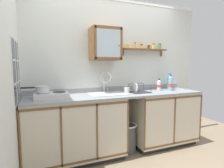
{
  "coord_description": "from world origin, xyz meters",
  "views": [
    {
      "loc": [
        -1.16,
        -2.3,
        1.41
      ],
      "look_at": [
        -0.08,
        0.41,
        1.1
      ],
      "focal_mm": 29.14,
      "sensor_mm": 36.0,
      "label": 1
    }
  ],
  "objects_px": {
    "bottle_opaque_white_1": "(159,85)",
    "mug": "(127,90)",
    "hot_plate_stove": "(51,95)",
    "saucepan": "(42,89)",
    "dish_rack": "(139,91)",
    "bottle_water_blue_2": "(170,84)",
    "sink": "(107,95)",
    "bottle_detergent_teal_0": "(170,82)",
    "trash_bin": "(128,137)",
    "wall_cabinet": "(105,44)"
  },
  "relations": [
    {
      "from": "bottle_opaque_white_1",
      "to": "mug",
      "type": "height_order",
      "value": "bottle_opaque_white_1"
    },
    {
      "from": "hot_plate_stove",
      "to": "mug",
      "type": "relative_size",
      "value": 3.84
    },
    {
      "from": "saucepan",
      "to": "dish_rack",
      "type": "height_order",
      "value": "saucepan"
    },
    {
      "from": "mug",
      "to": "bottle_water_blue_2",
      "type": "bearing_deg",
      "value": -2.19
    },
    {
      "from": "bottle_water_blue_2",
      "to": "sink",
      "type": "bearing_deg",
      "value": 177.48
    },
    {
      "from": "saucepan",
      "to": "bottle_detergent_teal_0",
      "type": "bearing_deg",
      "value": 2.38
    },
    {
      "from": "mug",
      "to": "sink",
      "type": "bearing_deg",
      "value": 176.61
    },
    {
      "from": "sink",
      "to": "bottle_detergent_teal_0",
      "type": "bearing_deg",
      "value": 2.53
    },
    {
      "from": "trash_bin",
      "to": "saucepan",
      "type": "bearing_deg",
      "value": 177.83
    },
    {
      "from": "saucepan",
      "to": "trash_bin",
      "type": "xyz_separation_m",
      "value": [
        1.27,
        -0.05,
        -0.85
      ]
    },
    {
      "from": "bottle_water_blue_2",
      "to": "dish_rack",
      "type": "bearing_deg",
      "value": 179.4
    },
    {
      "from": "saucepan",
      "to": "trash_bin",
      "type": "relative_size",
      "value": 0.8
    },
    {
      "from": "bottle_water_blue_2",
      "to": "mug",
      "type": "distance_m",
      "value": 0.85
    },
    {
      "from": "bottle_water_blue_2",
      "to": "hot_plate_stove",
      "type": "bearing_deg",
      "value": -179.79
    },
    {
      "from": "bottle_opaque_white_1",
      "to": "saucepan",
      "type": "bearing_deg",
      "value": -177.55
    },
    {
      "from": "sink",
      "to": "bottle_detergent_teal_0",
      "type": "distance_m",
      "value": 1.25
    },
    {
      "from": "bottle_detergent_teal_0",
      "to": "bottle_opaque_white_1",
      "type": "xyz_separation_m",
      "value": [
        -0.24,
        -0.01,
        -0.05
      ]
    },
    {
      "from": "dish_rack",
      "to": "saucepan",
      "type": "bearing_deg",
      "value": 179.65
    },
    {
      "from": "hot_plate_stove",
      "to": "mug",
      "type": "height_order",
      "value": "mug"
    },
    {
      "from": "sink",
      "to": "dish_rack",
      "type": "bearing_deg",
      "value": -4.77
    },
    {
      "from": "sink",
      "to": "wall_cabinet",
      "type": "distance_m",
      "value": 0.8
    },
    {
      "from": "hot_plate_stove",
      "to": "bottle_opaque_white_1",
      "type": "bearing_deg",
      "value": 3.31
    },
    {
      "from": "mug",
      "to": "trash_bin",
      "type": "xyz_separation_m",
      "value": [
        0.0,
        -0.06,
        -0.77
      ]
    },
    {
      "from": "bottle_opaque_white_1",
      "to": "bottle_water_blue_2",
      "type": "height_order",
      "value": "bottle_water_blue_2"
    },
    {
      "from": "bottle_opaque_white_1",
      "to": "bottle_water_blue_2",
      "type": "xyz_separation_m",
      "value": [
        0.17,
        -0.1,
        0.03
      ]
    },
    {
      "from": "trash_bin",
      "to": "mug",
      "type": "bearing_deg",
      "value": 92.18
    },
    {
      "from": "saucepan",
      "to": "wall_cabinet",
      "type": "relative_size",
      "value": 0.72
    },
    {
      "from": "hot_plate_stove",
      "to": "dish_rack",
      "type": "height_order",
      "value": "dish_rack"
    },
    {
      "from": "bottle_water_blue_2",
      "to": "bottle_opaque_white_1",
      "type": "bearing_deg",
      "value": 150.01
    },
    {
      "from": "bottle_detergent_teal_0",
      "to": "bottle_water_blue_2",
      "type": "relative_size",
      "value": 1.06
    },
    {
      "from": "hot_plate_stove",
      "to": "wall_cabinet",
      "type": "distance_m",
      "value": 1.13
    },
    {
      "from": "hot_plate_stove",
      "to": "bottle_opaque_white_1",
      "type": "relative_size",
      "value": 2.12
    },
    {
      "from": "bottle_opaque_white_1",
      "to": "trash_bin",
      "type": "relative_size",
      "value": 0.46
    },
    {
      "from": "dish_rack",
      "to": "sink",
      "type": "bearing_deg",
      "value": 175.23
    },
    {
      "from": "hot_plate_stove",
      "to": "bottle_water_blue_2",
      "type": "xyz_separation_m",
      "value": [
        2.0,
        0.01,
        0.08
      ]
    },
    {
      "from": "bottle_opaque_white_1",
      "to": "dish_rack",
      "type": "xyz_separation_m",
      "value": [
        -0.46,
        -0.09,
        -0.07
      ]
    },
    {
      "from": "bottle_detergent_teal_0",
      "to": "bottle_opaque_white_1",
      "type": "relative_size",
      "value": 1.4
    },
    {
      "from": "wall_cabinet",
      "to": "dish_rack",
      "type": "bearing_deg",
      "value": -16.08
    },
    {
      "from": "saucepan",
      "to": "mug",
      "type": "distance_m",
      "value": 1.27
    },
    {
      "from": "saucepan",
      "to": "bottle_opaque_white_1",
      "type": "xyz_separation_m",
      "value": [
        1.94,
        0.08,
        -0.04
      ]
    },
    {
      "from": "bottle_detergent_teal_0",
      "to": "wall_cabinet",
      "type": "bearing_deg",
      "value": 177.52
    },
    {
      "from": "sink",
      "to": "mug",
      "type": "height_order",
      "value": "sink"
    },
    {
      "from": "mug",
      "to": "wall_cabinet",
      "type": "distance_m",
      "value": 0.8
    },
    {
      "from": "hot_plate_stove",
      "to": "trash_bin",
      "type": "bearing_deg",
      "value": -1.25
    },
    {
      "from": "sink",
      "to": "dish_rack",
      "type": "relative_size",
      "value": 1.83
    },
    {
      "from": "sink",
      "to": "wall_cabinet",
      "type": "height_order",
      "value": "wall_cabinet"
    },
    {
      "from": "hot_plate_stove",
      "to": "saucepan",
      "type": "distance_m",
      "value": 0.15
    },
    {
      "from": "saucepan",
      "to": "trash_bin",
      "type": "height_order",
      "value": "saucepan"
    },
    {
      "from": "bottle_opaque_white_1",
      "to": "dish_rack",
      "type": "height_order",
      "value": "bottle_opaque_white_1"
    },
    {
      "from": "dish_rack",
      "to": "mug",
      "type": "distance_m",
      "value": 0.21
    }
  ]
}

